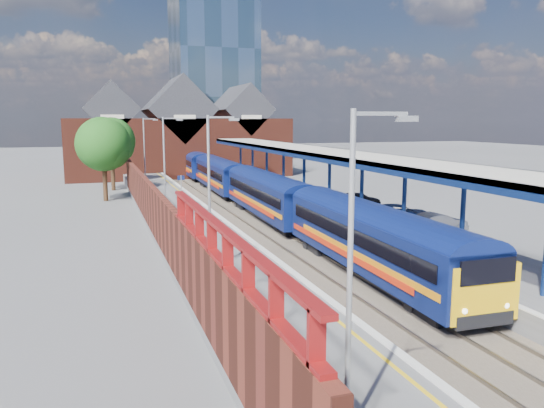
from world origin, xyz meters
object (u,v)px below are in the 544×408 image
at_px(platform_sign, 181,186).
at_px(parked_car_blue, 399,215).
at_px(lamp_post_a, 356,257).
at_px(train, 241,182).
at_px(lamp_post_d, 146,148).
at_px(lamp_post_b, 212,182).
at_px(parked_car_dark, 358,200).
at_px(lamp_post_c, 166,158).
at_px(parked_car_silver, 437,223).

xyz_separation_m(platform_sign, parked_car_blue, (12.39, -11.79, -1.02)).
bearing_deg(parked_car_blue, lamp_post_a, 172.46).
relative_size(train, lamp_post_a, 9.42).
bearing_deg(platform_sign, lamp_post_a, -92.44).
relative_size(lamp_post_a, platform_sign, 2.80).
height_order(lamp_post_a, lamp_post_d, same).
xyz_separation_m(train, lamp_post_b, (-7.86, -23.94, 2.87)).
distance_m(parked_car_dark, parked_car_blue, 6.88).
bearing_deg(lamp_post_a, train, 78.30).
distance_m(lamp_post_c, parked_car_silver, 19.64).
bearing_deg(lamp_post_a, parked_car_blue, 55.77).
relative_size(lamp_post_d, parked_car_silver, 1.87).
distance_m(lamp_post_b, platform_sign, 18.20).
bearing_deg(lamp_post_b, train, 71.83).
relative_size(lamp_post_b, lamp_post_c, 1.00).
bearing_deg(parked_car_dark, parked_car_silver, 166.74).
height_order(train, parked_car_silver, train).
relative_size(lamp_post_b, parked_car_dark, 1.68).
relative_size(lamp_post_a, lamp_post_b, 1.00).
bearing_deg(parked_car_dark, platform_sign, 54.70).
height_order(lamp_post_d, parked_car_silver, lamp_post_d).
xyz_separation_m(lamp_post_b, parked_car_silver, (14.49, 3.18, -3.37)).
xyz_separation_m(train, lamp_post_a, (-7.86, -37.94, 2.87)).
distance_m(train, parked_car_silver, 21.80).
height_order(train, lamp_post_a, lamp_post_a).
xyz_separation_m(platform_sign, parked_car_dark, (12.93, -4.93, -1.09)).
height_order(parked_car_silver, parked_car_blue, parked_car_blue).
height_order(lamp_post_b, platform_sign, lamp_post_b).
bearing_deg(parked_car_blue, train, 45.08).
distance_m(lamp_post_c, parked_car_dark, 14.98).
relative_size(platform_sign, parked_car_silver, 0.67).
relative_size(lamp_post_c, platform_sign, 2.80).
bearing_deg(platform_sign, parked_car_silver, -48.46).
xyz_separation_m(lamp_post_b, platform_sign, (1.36, 18.00, -2.30)).
bearing_deg(lamp_post_d, lamp_post_a, -90.00).
bearing_deg(train, lamp_post_b, -108.17).
bearing_deg(parked_car_dark, lamp_post_d, 22.63).
xyz_separation_m(train, lamp_post_d, (-7.86, 8.06, 2.87)).
xyz_separation_m(train, parked_car_blue, (5.89, -17.73, -0.45)).
bearing_deg(lamp_post_d, parked_car_dark, -52.95).
height_order(lamp_post_c, parked_car_silver, lamp_post_c).
height_order(platform_sign, parked_car_blue, platform_sign).
bearing_deg(lamp_post_d, train, -45.74).
height_order(lamp_post_b, lamp_post_d, same).
bearing_deg(platform_sign, lamp_post_d, 95.56).
relative_size(train, lamp_post_d, 9.42).
bearing_deg(lamp_post_b, platform_sign, 85.67).
relative_size(lamp_post_c, parked_car_silver, 1.87).
xyz_separation_m(lamp_post_a, platform_sign, (1.36, 32.00, -2.30)).
relative_size(lamp_post_d, platform_sign, 2.80).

